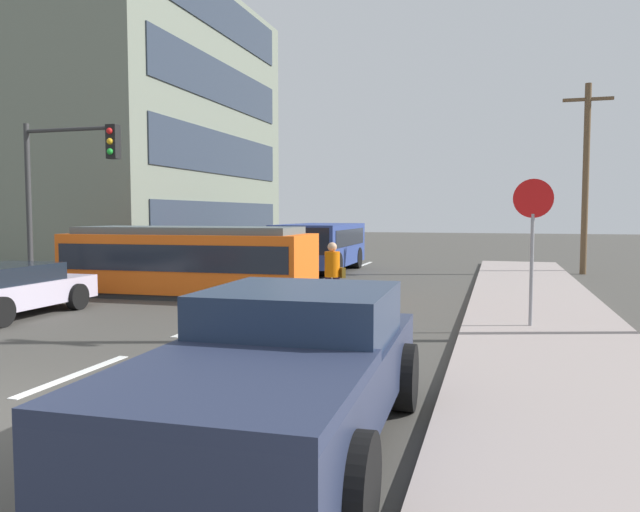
# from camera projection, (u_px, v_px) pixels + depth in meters

# --- Properties ---
(ground_plane) EXTENTS (120.00, 120.00, 0.00)m
(ground_plane) POSITION_uv_depth(u_px,v_px,m) (272.00, 300.00, 16.47)
(ground_plane) COLOR #45423D
(sidewalk_curb_right) EXTENTS (3.20, 36.00, 0.14)m
(sidewalk_curb_right) POSITION_uv_depth(u_px,v_px,m) (551.00, 342.00, 10.73)
(sidewalk_curb_right) COLOR gray
(sidewalk_curb_right) RESTS_ON ground
(lane_stripe_1) EXTENTS (0.16, 2.40, 0.01)m
(lane_stripe_1) POSITION_uv_depth(u_px,v_px,m) (75.00, 375.00, 8.81)
(lane_stripe_1) COLOR silver
(lane_stripe_1) RESTS_ON ground
(lane_stripe_2) EXTENTS (0.16, 2.40, 0.01)m
(lane_stripe_2) POSITION_uv_depth(u_px,v_px,m) (203.00, 326.00, 12.64)
(lane_stripe_2) COLOR silver
(lane_stripe_2) RESTS_ON ground
(lane_stripe_3) EXTENTS (0.16, 2.40, 0.01)m
(lane_stripe_3) POSITION_uv_depth(u_px,v_px,m) (332.00, 277.00, 22.46)
(lane_stripe_3) COLOR silver
(lane_stripe_3) RESTS_ON ground
(lane_stripe_4) EXTENTS (0.16, 2.40, 0.01)m
(lane_stripe_4) POSITION_uv_depth(u_px,v_px,m) (366.00, 264.00, 28.20)
(lane_stripe_4) COLOR silver
(lane_stripe_4) RESTS_ON ground
(corner_building) EXTENTS (14.38, 14.94, 12.80)m
(corner_building) POSITION_uv_depth(u_px,v_px,m) (91.00, 132.00, 30.10)
(corner_building) COLOR slate
(corner_building) RESTS_ON ground
(streetcar_tram) EXTENTS (7.09, 2.76, 1.97)m
(streetcar_tram) POSITION_uv_depth(u_px,v_px,m) (190.00, 260.00, 17.37)
(streetcar_tram) COLOR orange
(streetcar_tram) RESTS_ON ground
(city_bus) EXTENTS (2.60, 5.70, 1.92)m
(city_bus) POSITION_uv_depth(u_px,v_px,m) (320.00, 244.00, 24.53)
(city_bus) COLOR navy
(city_bus) RESTS_ON ground
(pedestrian_crossing) EXTENTS (0.51, 0.36, 1.67)m
(pedestrian_crossing) POSITION_uv_depth(u_px,v_px,m) (333.00, 273.00, 14.35)
(pedestrian_crossing) COLOR #31203D
(pedestrian_crossing) RESTS_ON ground
(pickup_truck_parked) EXTENTS (2.39, 5.06, 1.55)m
(pickup_truck_parked) POSITION_uv_depth(u_px,v_px,m) (286.00, 369.00, 6.04)
(pickup_truck_parked) COLOR #252D47
(pickup_truck_parked) RESTS_ON ground
(parked_sedan_mid) EXTENTS (2.05, 4.05, 1.19)m
(parked_sedan_mid) POSITION_uv_depth(u_px,v_px,m) (8.00, 289.00, 13.84)
(parked_sedan_mid) COLOR silver
(parked_sedan_mid) RESTS_ON ground
(parked_sedan_far) EXTENTS (2.12, 4.22, 1.19)m
(parked_sedan_far) POSITION_uv_depth(u_px,v_px,m) (176.00, 261.00, 21.95)
(parked_sedan_far) COLOR maroon
(parked_sedan_far) RESTS_ON ground
(stop_sign) EXTENTS (0.76, 0.07, 2.88)m
(stop_sign) POSITION_uv_depth(u_px,v_px,m) (533.00, 221.00, 11.84)
(stop_sign) COLOR gray
(stop_sign) RESTS_ON sidewalk_curb_right
(traffic_light_mast) EXTENTS (2.80, 0.33, 4.67)m
(traffic_light_mast) POSITION_uv_depth(u_px,v_px,m) (64.00, 176.00, 15.47)
(traffic_light_mast) COLOR #333333
(traffic_light_mast) RESTS_ON ground
(utility_pole_mid) EXTENTS (1.80, 0.24, 7.28)m
(utility_pole_mid) POSITION_uv_depth(u_px,v_px,m) (586.00, 175.00, 23.25)
(utility_pole_mid) COLOR brown
(utility_pole_mid) RESTS_ON ground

